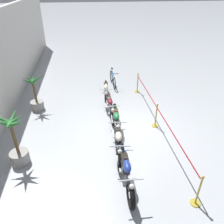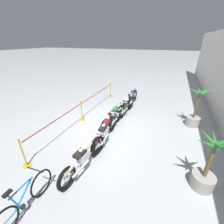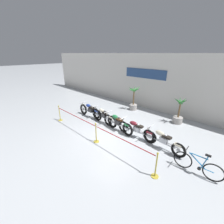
{
  "view_description": "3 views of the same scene",
  "coord_description": "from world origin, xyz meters",
  "px_view_note": "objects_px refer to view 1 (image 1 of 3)",
  "views": [
    {
      "loc": [
        -7.08,
        1.57,
        5.21
      ],
      "look_at": [
        0.75,
        0.56,
        0.42
      ],
      "focal_mm": 35.0,
      "sensor_mm": 36.0,
      "label": 1
    },
    {
      "loc": [
        5.67,
        2.69,
        3.64
      ],
      "look_at": [
        -0.11,
        0.36,
        0.62
      ],
      "focal_mm": 24.0,
      "sensor_mm": 36.0,
      "label": 2
    },
    {
      "loc": [
        5.22,
        -5.26,
        4.2
      ],
      "look_at": [
        -0.63,
        0.73,
        0.89
      ],
      "focal_mm": 24.0,
      "sensor_mm": 36.0,
      "label": 3
    }
  ],
  "objects_px": {
    "potted_palm_left_of_row": "(16,145)",
    "stanchion_mid_right": "(137,86)",
    "motorcycle_green_2": "(116,121)",
    "stanchion_mid_left": "(156,119)",
    "bicycle": "(113,79)",
    "stanchion_far_left": "(169,133)",
    "motorcycle_cream_1": "(118,141)",
    "motorcycle_cream_4": "(106,91)",
    "motorcycle_maroon_3": "(109,106)",
    "motorcycle_blue_0": "(126,170)",
    "potted_palm_right_of_row": "(36,97)"
  },
  "relations": [
    {
      "from": "potted_palm_right_of_row",
      "to": "stanchion_mid_left",
      "type": "distance_m",
      "value": 5.45
    },
    {
      "from": "stanchion_mid_left",
      "to": "stanchion_mid_right",
      "type": "height_order",
      "value": "same"
    },
    {
      "from": "stanchion_mid_left",
      "to": "stanchion_mid_right",
      "type": "bearing_deg",
      "value": 0.0
    },
    {
      "from": "bicycle",
      "to": "stanchion_far_left",
      "type": "xyz_separation_m",
      "value": [
        -5.77,
        -1.21,
        0.32
      ]
    },
    {
      "from": "motorcycle_cream_4",
      "to": "potted_palm_left_of_row",
      "type": "xyz_separation_m",
      "value": [
        -4.12,
        3.29,
        0.28
      ]
    },
    {
      "from": "motorcycle_maroon_3",
      "to": "stanchion_far_left",
      "type": "distance_m",
      "value": 3.16
    },
    {
      "from": "potted_palm_right_of_row",
      "to": "stanchion_mid_left",
      "type": "bearing_deg",
      "value": -111.99
    },
    {
      "from": "potted_palm_left_of_row",
      "to": "stanchion_mid_left",
      "type": "distance_m",
      "value": 5.28
    },
    {
      "from": "motorcycle_cream_4",
      "to": "potted_palm_left_of_row",
      "type": "height_order",
      "value": "potted_palm_left_of_row"
    },
    {
      "from": "bicycle",
      "to": "potted_palm_left_of_row",
      "type": "bearing_deg",
      "value": 146.39
    },
    {
      "from": "bicycle",
      "to": "stanchion_far_left",
      "type": "distance_m",
      "value": 5.9
    },
    {
      "from": "motorcycle_green_2",
      "to": "motorcycle_maroon_3",
      "type": "xyz_separation_m",
      "value": [
        1.24,
        0.11,
        -0.01
      ]
    },
    {
      "from": "motorcycle_blue_0",
      "to": "bicycle",
      "type": "bearing_deg",
      "value": -4.45
    },
    {
      "from": "potted_palm_left_of_row",
      "to": "motorcycle_cream_1",
      "type": "bearing_deg",
      "value": -88.15
    },
    {
      "from": "bicycle",
      "to": "potted_palm_left_of_row",
      "type": "height_order",
      "value": "potted_palm_left_of_row"
    },
    {
      "from": "motorcycle_cream_4",
      "to": "stanchion_far_left",
      "type": "height_order",
      "value": "stanchion_far_left"
    },
    {
      "from": "stanchion_far_left",
      "to": "motorcycle_cream_4",
      "type": "bearing_deg",
      "value": 23.29
    },
    {
      "from": "motorcycle_blue_0",
      "to": "bicycle",
      "type": "height_order",
      "value": "motorcycle_blue_0"
    },
    {
      "from": "motorcycle_maroon_3",
      "to": "stanchion_mid_right",
      "type": "height_order",
      "value": "stanchion_mid_right"
    },
    {
      "from": "motorcycle_maroon_3",
      "to": "potted_palm_right_of_row",
      "type": "xyz_separation_m",
      "value": [
        0.9,
        3.27,
        0.21
      ]
    },
    {
      "from": "stanchion_mid_left",
      "to": "potted_palm_left_of_row",
      "type": "bearing_deg",
      "value": 106.32
    },
    {
      "from": "potted_palm_left_of_row",
      "to": "stanchion_far_left",
      "type": "bearing_deg",
      "value": -89.85
    },
    {
      "from": "motorcycle_cream_1",
      "to": "stanchion_far_left",
      "type": "xyz_separation_m",
      "value": [
        -0.09,
        -1.77,
        0.22
      ]
    },
    {
      "from": "motorcycle_cream_1",
      "to": "bicycle",
      "type": "xyz_separation_m",
      "value": [
        5.67,
        -0.56,
        -0.1
      ]
    },
    {
      "from": "motorcycle_cream_1",
      "to": "motorcycle_maroon_3",
      "type": "bearing_deg",
      "value": 0.03
    },
    {
      "from": "potted_palm_left_of_row",
      "to": "stanchion_mid_right",
      "type": "bearing_deg",
      "value": -46.66
    },
    {
      "from": "motorcycle_maroon_3",
      "to": "bicycle",
      "type": "distance_m",
      "value": 3.21
    },
    {
      "from": "motorcycle_green_2",
      "to": "motorcycle_maroon_3",
      "type": "height_order",
      "value": "motorcycle_green_2"
    },
    {
      "from": "stanchion_far_left",
      "to": "stanchion_mid_left",
      "type": "relative_size",
      "value": 6.71
    },
    {
      "from": "stanchion_far_left",
      "to": "potted_palm_right_of_row",
      "type": "bearing_deg",
      "value": 55.22
    },
    {
      "from": "motorcycle_maroon_3",
      "to": "motorcycle_green_2",
      "type": "bearing_deg",
      "value": -174.77
    },
    {
      "from": "motorcycle_maroon_3",
      "to": "stanchion_mid_left",
      "type": "xyz_separation_m",
      "value": [
        -1.14,
        -1.77,
        -0.1
      ]
    },
    {
      "from": "potted_palm_right_of_row",
      "to": "stanchion_mid_left",
      "type": "xyz_separation_m",
      "value": [
        -2.04,
        -5.04,
        -0.31
      ]
    },
    {
      "from": "motorcycle_cream_4",
      "to": "motorcycle_green_2",
      "type": "bearing_deg",
      "value": -177.71
    },
    {
      "from": "bicycle",
      "to": "stanchion_mid_left",
      "type": "distance_m",
      "value": 4.47
    },
    {
      "from": "motorcycle_blue_0",
      "to": "stanchion_far_left",
      "type": "relative_size",
      "value": 0.33
    },
    {
      "from": "motorcycle_blue_0",
      "to": "stanchion_mid_left",
      "type": "xyz_separation_m",
      "value": [
        2.73,
        -1.76,
        -0.11
      ]
    },
    {
      "from": "motorcycle_blue_0",
      "to": "motorcycle_cream_4",
      "type": "bearing_deg",
      "value": 0.11
    },
    {
      "from": "motorcycle_cream_1",
      "to": "potted_palm_left_of_row",
      "type": "bearing_deg",
      "value": 91.85
    },
    {
      "from": "motorcycle_cream_1",
      "to": "stanchion_mid_left",
      "type": "bearing_deg",
      "value": -52.19
    },
    {
      "from": "motorcycle_green_2",
      "to": "stanchion_mid_right",
      "type": "xyz_separation_m",
      "value": [
        3.39,
        -1.66,
        -0.11
      ]
    },
    {
      "from": "motorcycle_cream_1",
      "to": "potted_palm_right_of_row",
      "type": "distance_m",
      "value": 4.73
    },
    {
      "from": "motorcycle_green_2",
      "to": "potted_palm_left_of_row",
      "type": "distance_m",
      "value": 3.67
    },
    {
      "from": "bicycle",
      "to": "motorcycle_cream_1",
      "type": "bearing_deg",
      "value": 174.37
    },
    {
      "from": "potted_palm_left_of_row",
      "to": "motorcycle_maroon_3",
      "type": "bearing_deg",
      "value": -51.42
    },
    {
      "from": "motorcycle_green_2",
      "to": "motorcycle_maroon_3",
      "type": "bearing_deg",
      "value": 5.23
    },
    {
      "from": "motorcycle_green_2",
      "to": "stanchion_mid_left",
      "type": "xyz_separation_m",
      "value": [
        0.1,
        -1.66,
        -0.11
      ]
    },
    {
      "from": "bicycle",
      "to": "stanchion_mid_left",
      "type": "bearing_deg",
      "value": -164.28
    },
    {
      "from": "potted_palm_left_of_row",
      "to": "stanchion_far_left",
      "type": "relative_size",
      "value": 0.27
    },
    {
      "from": "motorcycle_cream_4",
      "to": "potted_palm_right_of_row",
      "type": "relative_size",
      "value": 1.28
    }
  ]
}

